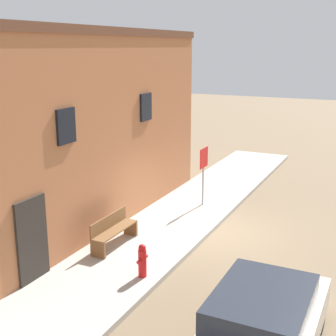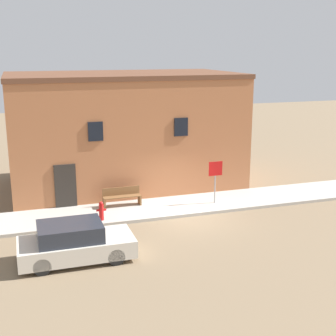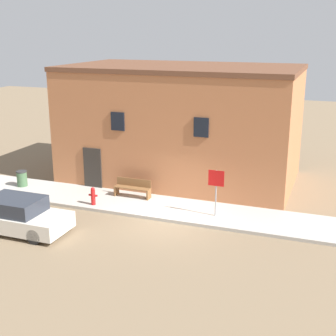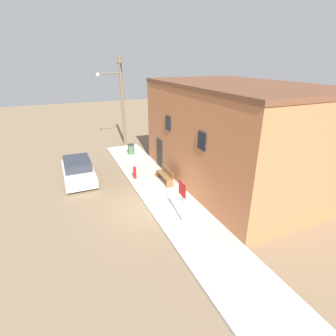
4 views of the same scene
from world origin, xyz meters
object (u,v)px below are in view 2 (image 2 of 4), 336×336
Objects in this scene: parked_car at (75,243)px; fire_hydrant at (101,211)px; bench at (122,196)px; stop_sign at (215,174)px.

fire_hydrant is at bearing 65.37° from parked_car.
bench reaches higher than fire_hydrant.
parked_car is at bearing -150.69° from stop_sign.
fire_hydrant is at bearing -127.70° from bench.
stop_sign is 4.59m from bench.
parked_car is (-1.55, -3.38, 0.10)m from fire_hydrant.
parked_car reaches higher than bench.
stop_sign reaches higher than parked_car.
stop_sign is 8.29m from parked_car.
parked_car is (-7.19, -4.03, -0.92)m from stop_sign.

